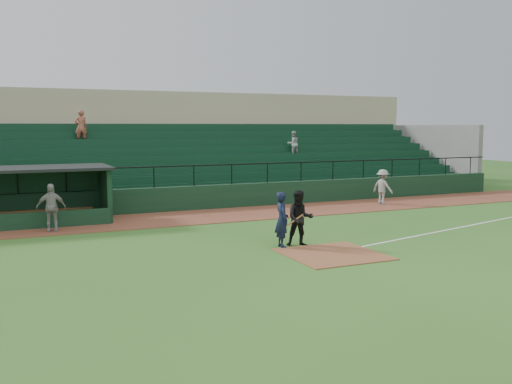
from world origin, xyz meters
name	(u,v)px	position (x,y,z in m)	size (l,w,h in m)	color
ground	(317,249)	(0.00, 0.00, 0.00)	(90.00, 90.00, 0.00)	#305E1E
warning_track	(230,215)	(0.00, 8.00, 0.01)	(40.00, 4.00, 0.03)	brown
home_plate_dirt	(332,254)	(0.00, -1.00, 0.01)	(3.00, 3.00, 0.03)	brown
foul_line	(469,226)	(8.00, 1.20, 0.01)	(18.00, 0.09, 0.01)	white
stadium_structure	(177,157)	(0.00, 16.46, 2.30)	(38.00, 13.08, 6.40)	black
batter_at_plate	(282,220)	(-0.99, 0.66, 0.96)	(1.07, 0.75, 1.91)	black
umpire	(300,218)	(-0.33, 0.59, 0.97)	(0.94, 0.73, 1.93)	black
runner	(383,187)	(8.71, 8.00, 0.94)	(1.18, 0.68, 1.83)	gray
dugout_player_a	(51,207)	(-7.92, 6.92, 0.97)	(1.10, 0.46, 1.87)	gray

